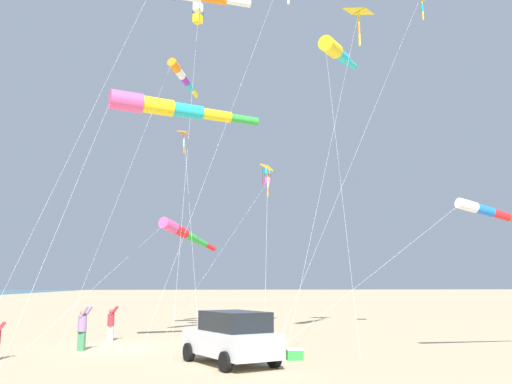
{
  "coord_description": "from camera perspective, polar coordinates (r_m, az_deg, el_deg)",
  "views": [
    {
      "loc": [
        2.1,
        -25.44,
        2.77
      ],
      "look_at": [
        6.6,
        2.51,
        7.7
      ],
      "focal_mm": 37.54,
      "sensor_mm": 36.0,
      "label": 1
    }
  ],
  "objects": [
    {
      "name": "kite_windsock_green_low_center",
      "position": [
        33.01,
        -7.79,
        -4.33
      ],
      "size": [
        8.92,
        12.27,
        6.68
      ],
      "color": "#EF4C93",
      "rests_on": "ground_plane"
    },
    {
      "name": "kite_delta_teal_far_right",
      "position": [
        34.75,
        10.88,
        18.36
      ],
      "size": [
        7.34,
        8.46,
        19.43
      ],
      "color": "yellow",
      "rests_on": "ground_plane"
    },
    {
      "name": "kite_windsock_red_high_left",
      "position": [
        25.39,
        -9.51,
        8.85
      ],
      "size": [
        9.56,
        6.39,
        11.35
      ],
      "color": "#EF4C93",
      "rests_on": "ground_plane"
    },
    {
      "name": "kite_box_rainbow_low_near",
      "position": [
        40.48,
        1.11,
        1.71
      ],
      "size": [
        7.54,
        8.49,
        11.54
      ],
      "color": "#1EB7C6",
      "rests_on": "ground_plane"
    },
    {
      "name": "cooler_box",
      "position": [
        20.99,
        4.14,
        -16.85
      ],
      "size": [
        0.62,
        0.42,
        0.42
      ],
      "color": "green",
      "rests_on": "ground_plane"
    },
    {
      "name": "ground_plane",
      "position": [
        25.68,
        -14.34,
        -15.77
      ],
      "size": [
        600.0,
        600.0,
        0.0
      ],
      "primitive_type": "plane",
      "color": "tan"
    },
    {
      "name": "person_child_grey_jacket",
      "position": [
        28.69,
        -15.19,
        -13.21
      ],
      "size": [
        0.55,
        0.44,
        1.72
      ],
      "color": "silver",
      "rests_on": "ground_plane"
    },
    {
      "name": "kite_windsock_checkered_midright",
      "position": [
        34.73,
        -7.99,
        12.23
      ],
      "size": [
        6.51,
        8.33,
        16.34
      ],
      "color": "orange",
      "rests_on": "ground_plane"
    },
    {
      "name": "kite_delta_purple_drifting",
      "position": [
        32.03,
        -7.65,
        6.16
      ],
      "size": [
        1.19,
        9.23,
        11.83
      ],
      "color": "orange",
      "rests_on": "ground_plane"
    },
    {
      "name": "person_adult_flyer",
      "position": [
        24.83,
        -18.01,
        -13.43
      ],
      "size": [
        0.66,
        0.58,
        1.89
      ],
      "color": "#3D7F51",
      "rests_on": "ground_plane"
    },
    {
      "name": "kite_delta_blue_topmost",
      "position": [
        24.5,
        1.32,
        2.52
      ],
      "size": [
        1.46,
        4.57,
        8.34
      ],
      "color": "orange",
      "rests_on": "ground_plane"
    },
    {
      "name": "kite_windsock_black_fish_shape",
      "position": [
        30.8,
        8.53,
        14.56
      ],
      "size": [
        3.56,
        9.07,
        15.9
      ],
      "color": "yellow",
      "rests_on": "ground_plane"
    },
    {
      "name": "kite_box_small_distant",
      "position": [
        34.31,
        -6.21,
        18.38
      ],
      "size": [
        1.51,
        10.24,
        19.66
      ],
      "color": "white",
      "rests_on": "ground_plane"
    },
    {
      "name": "parked_car",
      "position": [
        19.63,
        -2.66,
        -15.17
      ],
      "size": [
        3.31,
        4.68,
        1.85
      ],
      "color": "silver",
      "rests_on": "ground_plane"
    },
    {
      "name": "kite_windsock_yellow_midlevel",
      "position": [
        24.26,
        24.12,
        -2.1
      ],
      "size": [
        13.13,
        1.33,
        6.25
      ],
      "color": "white",
      "rests_on": "ground_plane"
    }
  ]
}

